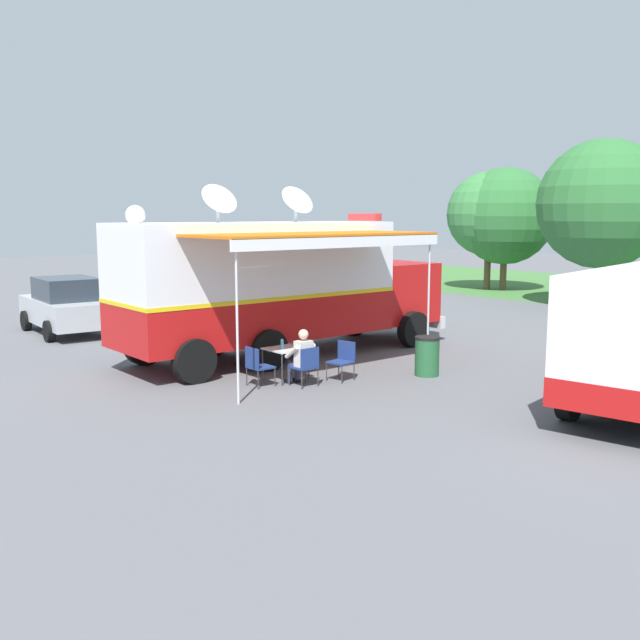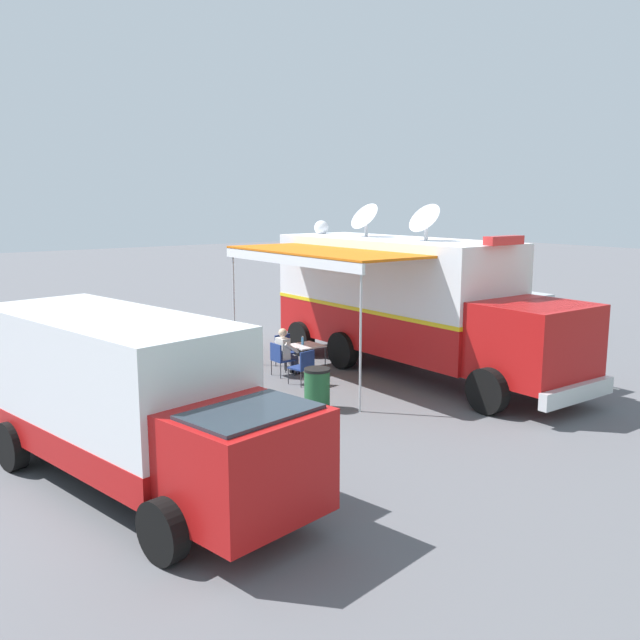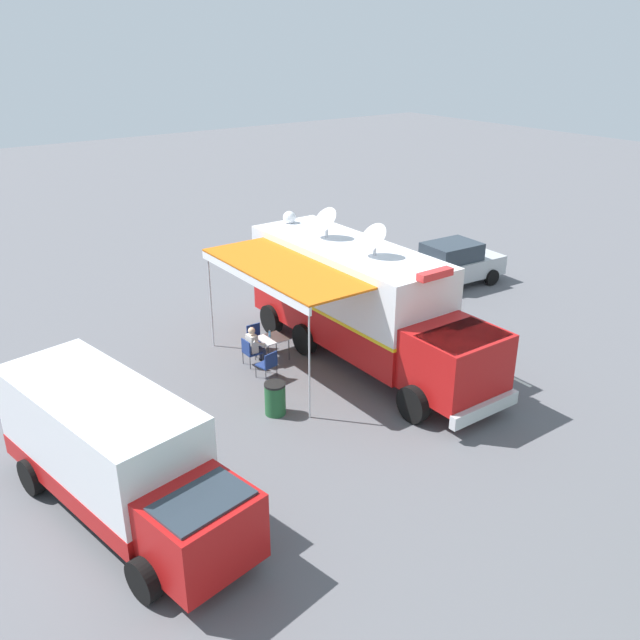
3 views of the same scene
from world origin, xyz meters
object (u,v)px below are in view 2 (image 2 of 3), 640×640
trash_bin (317,389)px  support_truck (127,400)px  car_behind_truck (496,302)px  folding_table (306,347)px  folding_chair_beside_table (285,348)px  folding_chair_spare_by_truck (304,365)px  seated_responder (286,351)px  command_truck (410,299)px  folding_chair_at_table (280,357)px  water_bottle (303,341)px

trash_bin → support_truck: 5.06m
car_behind_truck → folding_table: bearing=8.5°
folding_chair_beside_table → car_behind_truck: (-9.60, -0.57, 0.37)m
trash_bin → folding_chair_beside_table: bearing=-113.7°
folding_table → folding_chair_spare_by_truck: bearing=52.2°
folding_table → folding_chair_beside_table: 0.87m
folding_table → folding_chair_beside_table: (0.10, -0.85, -0.16)m
trash_bin → seated_responder: bearing=-111.0°
folding_table → support_truck: 7.75m
folding_table → folding_chair_spare_by_truck: size_ratio=0.93×
car_behind_truck → trash_bin: bearing=20.7°
command_truck → folding_chair_spare_by_truck: bearing=-9.9°
folding_chair_beside_table → folding_chair_spare_by_truck: same height
folding_chair_beside_table → folding_chair_spare_by_truck: size_ratio=1.00×
command_truck → seated_responder: command_truck is taller
folding_table → folding_chair_at_table: (0.80, -0.04, -0.16)m
folding_chair_at_table → trash_bin: trash_bin is taller
folding_chair_spare_by_truck → seated_responder: (-0.18, -1.06, 0.14)m
folding_chair_at_table → support_truck: 7.14m
folding_table → command_truck: bearing=145.3°
folding_chair_spare_by_truck → car_behind_truck: (-10.29, -2.44, 0.37)m
trash_bin → folding_table: bearing=-121.3°
folding_table → folding_chair_spare_by_truck: folding_chair_spare_by_truck is taller
command_truck → seated_responder: 3.52m
car_behind_truck → support_truck: bearing=19.3°
command_truck → folding_chair_spare_by_truck: 3.41m
folding_chair_at_table → folding_chair_spare_by_truck: (-0.01, 1.06, 0.00)m
support_truck → car_behind_truck: size_ratio=1.64×
folding_table → car_behind_truck: (-9.50, -1.42, 0.21)m
folding_table → support_truck: (6.49, 4.19, 0.71)m
trash_bin → command_truck: bearing=-162.5°
water_bottle → seated_responder: (0.59, 0.07, -0.18)m
car_behind_truck → folding_chair_spare_by_truck: bearing=13.3°
support_truck → car_behind_truck: support_truck is taller
command_truck → trash_bin: size_ratio=10.45×
folding_chair_at_table → support_truck: size_ratio=0.12×
support_truck → car_behind_truck: bearing=-160.7°
folding_chair_at_table → car_behind_truck: car_behind_truck is taller
water_bottle → support_truck: bearing=33.6°
folding_table → trash_bin: trash_bin is taller
water_bottle → car_behind_truck: size_ratio=0.05×
folding_chair_spare_by_truck → support_truck: (5.69, 3.16, 0.87)m
water_bottle → support_truck: support_truck is taller
folding_chair_spare_by_truck → car_behind_truck: size_ratio=0.20×
seated_responder → command_truck: bearing=150.9°
command_truck → folding_chair_spare_by_truck: size_ratio=10.93×
water_bottle → folding_chair_spare_by_truck: water_bottle is taller
folding_chair_at_table → car_behind_truck: size_ratio=0.20×
seated_responder → trash_bin: bearing=69.0°
folding_chair_at_table → trash_bin: 2.99m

